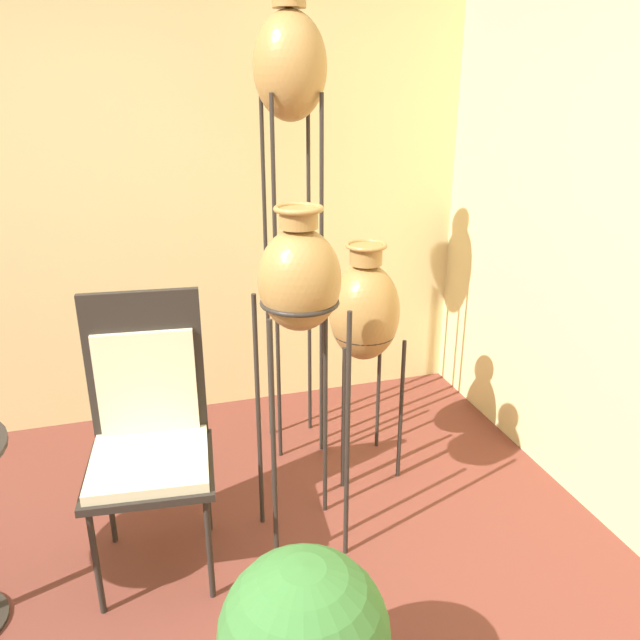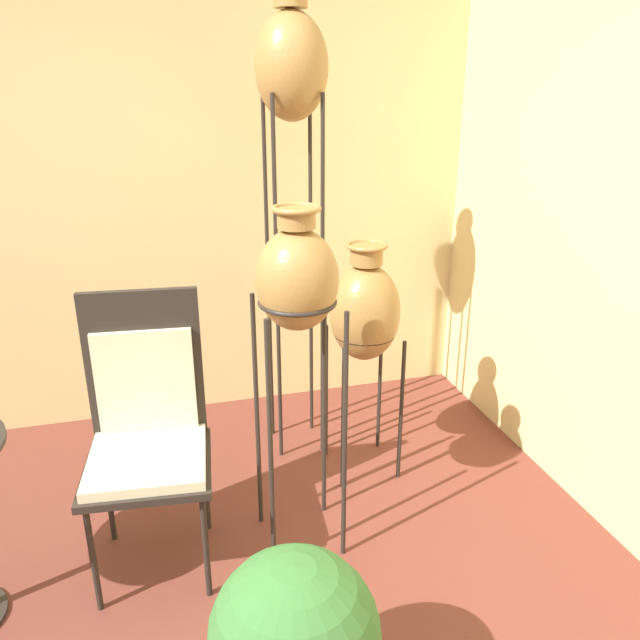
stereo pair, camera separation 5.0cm
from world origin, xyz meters
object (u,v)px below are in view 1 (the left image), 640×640
vase_stand_medium (299,284)px  chair (148,424)px  vase_stand_short (364,312)px  vase_stand_tall (290,77)px

vase_stand_medium → chair: bearing=172.1°
vase_stand_medium → chair: size_ratio=1.29×
vase_stand_short → chair: size_ratio=1.05×
vase_stand_medium → vase_stand_short: 0.70m
vase_stand_medium → chair: (-0.60, 0.08, -0.55)m
vase_stand_medium → vase_stand_short: size_ratio=1.23×
vase_stand_tall → vase_stand_medium: bearing=-102.4°
vase_stand_short → chair: 1.12m
vase_stand_tall → vase_stand_short: bearing=-50.2°
vase_stand_short → chair: bearing=-160.4°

